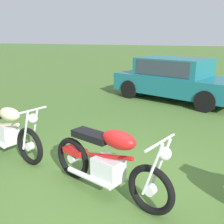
% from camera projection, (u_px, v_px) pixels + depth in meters
% --- Properties ---
extents(ground_plane, '(120.00, 120.00, 0.00)m').
position_uv_depth(ground_plane, '(116.00, 188.00, 3.91)').
color(ground_plane, '#476B2D').
extents(motorcycle_cream, '(2.07, 0.87, 1.02)m').
position_uv_depth(motorcycle_cream, '(6.00, 130.00, 4.91)').
color(motorcycle_cream, black).
rests_on(motorcycle_cream, ground).
extents(motorcycle_red, '(1.99, 0.89, 1.02)m').
position_uv_depth(motorcycle_red, '(108.00, 162.00, 3.62)').
color(motorcycle_red, black).
rests_on(motorcycle_red, ground).
extents(car_teal, '(4.52, 3.03, 1.43)m').
position_uv_depth(car_teal, '(175.00, 77.00, 9.09)').
color(car_teal, '#19606B').
rests_on(car_teal, ground).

